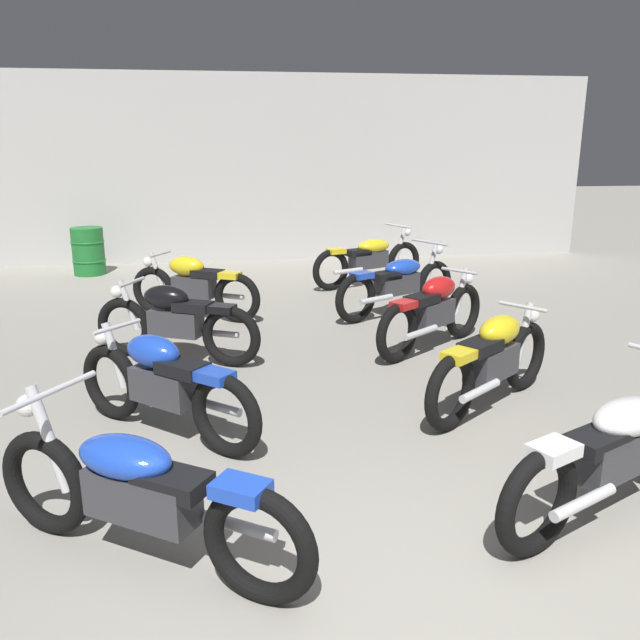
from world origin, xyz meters
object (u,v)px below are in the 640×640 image
(motorcycle_left_row_0, at_px, (140,492))
(motorcycle_right_row_0, at_px, (617,449))
(motorcycle_left_row_3, at_px, (193,285))
(oil_drum, at_px, (88,251))
(motorcycle_right_row_4, at_px, (369,258))
(motorcycle_right_row_1, at_px, (493,360))
(motorcycle_left_row_2, at_px, (175,321))
(motorcycle_right_row_2, at_px, (433,311))
(motorcycle_right_row_3, at_px, (398,282))
(motorcycle_left_row_1, at_px, (163,383))

(motorcycle_left_row_0, xyz_separation_m, motorcycle_right_row_0, (2.94, 0.10, 0.00))
(motorcycle_left_row_3, distance_m, oil_drum, 3.86)
(motorcycle_right_row_4, bearing_deg, oil_drum, 161.63)
(motorcycle_right_row_4, relative_size, oil_drum, 2.39)
(motorcycle_right_row_1, bearing_deg, motorcycle_left_row_3, 128.51)
(motorcycle_left_row_2, xyz_separation_m, motorcycle_right_row_2, (2.91, 0.00, 0.00))
(motorcycle_right_row_2, xyz_separation_m, motorcycle_right_row_3, (0.00, 1.58, -0.01))
(motorcycle_left_row_3, height_order, motorcycle_right_row_0, motorcycle_right_row_0)
(oil_drum, bearing_deg, motorcycle_left_row_1, -74.46)
(motorcycle_left_row_2, relative_size, motorcycle_left_row_3, 1.03)
(motorcycle_right_row_1, bearing_deg, motorcycle_right_row_0, -86.88)
(motorcycle_left_row_1, xyz_separation_m, motorcycle_right_row_1, (2.87, 0.17, 0.00))
(motorcycle_left_row_3, height_order, motorcycle_right_row_3, motorcycle_right_row_3)
(motorcycle_left_row_3, bearing_deg, motorcycle_right_row_3, -4.12)
(motorcycle_left_row_2, bearing_deg, motorcycle_right_row_2, 0.02)
(motorcycle_left_row_0, bearing_deg, motorcycle_right_row_1, 33.05)
(oil_drum, bearing_deg, motorcycle_right_row_0, -60.19)
(motorcycle_left_row_2, xyz_separation_m, motorcycle_left_row_3, (0.12, 1.79, 0.00))
(motorcycle_right_row_2, height_order, motorcycle_right_row_4, motorcycle_right_row_4)
(motorcycle_left_row_2, height_order, motorcycle_right_row_2, same)
(motorcycle_left_row_3, bearing_deg, motorcycle_right_row_2, -32.56)
(motorcycle_right_row_1, bearing_deg, oil_drum, 125.25)
(motorcycle_right_row_1, height_order, motorcycle_right_row_2, same)
(motorcycle_right_row_1, bearing_deg, motorcycle_right_row_4, 89.81)
(oil_drum, bearing_deg, motorcycle_right_row_4, -18.37)
(motorcycle_left_row_0, xyz_separation_m, motorcycle_right_row_3, (2.85, 5.16, 0.00))
(motorcycle_left_row_3, height_order, oil_drum, motorcycle_left_row_3)
(motorcycle_right_row_1, height_order, motorcycle_right_row_3, motorcycle_right_row_3)
(motorcycle_right_row_1, height_order, motorcycle_right_row_4, motorcycle_right_row_4)
(motorcycle_left_row_1, height_order, motorcycle_left_row_2, same)
(motorcycle_left_row_2, distance_m, motorcycle_right_row_3, 3.32)
(motorcycle_left_row_2, distance_m, motorcycle_right_row_2, 2.91)
(motorcycle_right_row_0, height_order, motorcycle_right_row_3, same)
(motorcycle_left_row_3, relative_size, motorcycle_right_row_4, 0.88)
(motorcycle_left_row_1, distance_m, motorcycle_left_row_2, 1.89)
(motorcycle_right_row_0, bearing_deg, motorcycle_right_row_2, 91.49)
(motorcycle_left_row_3, bearing_deg, motorcycle_right_row_1, -51.49)
(motorcycle_right_row_0, xyz_separation_m, oil_drum, (-4.90, 8.55, -0.03))
(motorcycle_right_row_3, bearing_deg, motorcycle_left_row_1, -129.56)
(motorcycle_right_row_0, height_order, motorcycle_right_row_2, motorcycle_right_row_0)
(motorcycle_right_row_2, bearing_deg, motorcycle_left_row_1, -146.59)
(motorcycle_right_row_3, bearing_deg, motorcycle_left_row_2, -151.47)
(motorcycle_left_row_1, height_order, motorcycle_right_row_0, motorcycle_right_row_0)
(motorcycle_left_row_0, bearing_deg, motorcycle_left_row_1, 90.74)
(motorcycle_right_row_0, bearing_deg, motorcycle_left_row_0, -178.09)
(motorcycle_right_row_4, bearing_deg, motorcycle_left_row_0, -112.10)
(motorcycle_left_row_1, bearing_deg, motorcycle_left_row_3, 88.82)
(motorcycle_right_row_4, height_order, oil_drum, motorcycle_right_row_4)
(motorcycle_left_row_1, xyz_separation_m, motorcycle_left_row_3, (0.08, 3.68, 0.00))
(motorcycle_right_row_0, xyz_separation_m, motorcycle_right_row_1, (-0.10, 1.75, 0.01))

